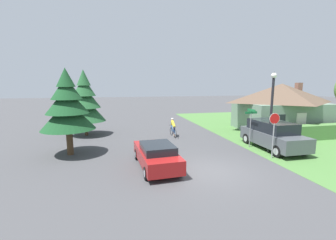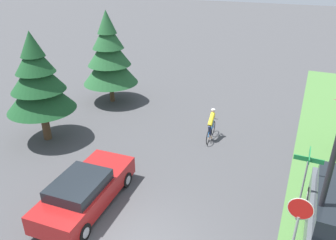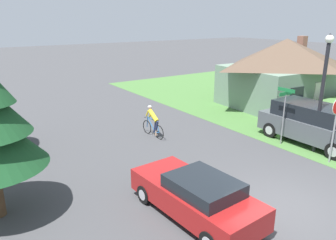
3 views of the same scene
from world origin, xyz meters
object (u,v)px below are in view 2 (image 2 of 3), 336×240
(cyclist, at_px, (211,125))
(conifer_tall_far, at_px, (109,56))
(street_lamp, at_px, (330,170))
(sedan_left_lane, at_px, (85,191))
(street_name_sign, at_px, (305,175))
(stop_sign, at_px, (297,224))
(conifer_tall_near, at_px, (38,81))

(cyclist, distance_m, conifer_tall_far, 7.84)
(street_lamp, bearing_deg, conifer_tall_far, 146.69)
(sedan_left_lane, xyz_separation_m, cyclist, (2.62, 6.65, 0.08))
(cyclist, relative_size, street_name_sign, 0.66)
(cyclist, relative_size, stop_sign, 0.66)
(stop_sign, xyz_separation_m, conifer_tall_near, (-11.83, 3.48, 1.17))
(street_name_sign, height_order, conifer_tall_far, conifer_tall_far)
(conifer_tall_far, bearing_deg, sedan_left_lane, -62.70)
(stop_sign, relative_size, street_lamp, 0.53)
(street_name_sign, relative_size, conifer_tall_near, 0.50)
(sedan_left_lane, distance_m, conifer_tall_far, 10.24)
(cyclist, height_order, street_name_sign, street_name_sign)
(sedan_left_lane, height_order, conifer_tall_near, conifer_tall_near)
(conifer_tall_near, bearing_deg, street_lamp, -11.08)
(conifer_tall_far, bearing_deg, stop_sign, -37.94)
(conifer_tall_far, bearing_deg, cyclist, -17.15)
(sedan_left_lane, bearing_deg, cyclist, -24.89)
(sedan_left_lane, xyz_separation_m, conifer_tall_far, (-4.58, 8.88, 2.25))
(stop_sign, distance_m, street_name_sign, 2.45)
(street_name_sign, relative_size, conifer_tall_far, 0.48)
(sedan_left_lane, bearing_deg, street_name_sign, -75.07)
(cyclist, height_order, conifer_tall_near, conifer_tall_near)
(cyclist, xyz_separation_m, stop_sign, (4.34, -6.77, 1.13))
(street_lamp, distance_m, conifer_tall_near, 12.63)
(stop_sign, xyz_separation_m, conifer_tall_far, (-11.54, 9.00, 1.04))
(street_lamp, relative_size, conifer_tall_near, 0.96)
(stop_sign, bearing_deg, conifer_tall_near, -12.44)
(cyclist, height_order, conifer_tall_far, conifer_tall_far)
(cyclist, bearing_deg, conifer_tall_near, 110.44)
(street_lamp, bearing_deg, stop_sign, -117.94)
(conifer_tall_near, bearing_deg, street_name_sign, -4.92)
(stop_sign, distance_m, street_lamp, 1.69)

